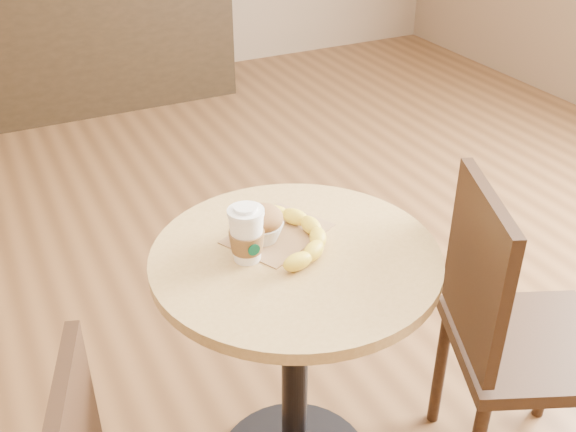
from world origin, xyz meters
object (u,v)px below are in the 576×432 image
object	(u,v)px
coffee_cup	(247,236)
muffin	(263,224)
chair_right	(510,332)
banana	(295,233)
cafe_table	(295,326)

from	to	relation	value
coffee_cup	muffin	bearing A→B (deg)	40.45
chair_right	banana	bearing A→B (deg)	83.15
chair_right	muffin	bearing A→B (deg)	83.24
coffee_cup	banana	size ratio (longest dim) A/B	0.48
cafe_table	muffin	distance (m)	0.29
coffee_cup	cafe_table	bearing A→B (deg)	-14.74
muffin	coffee_cup	bearing A→B (deg)	-139.60
muffin	banana	bearing A→B (deg)	-29.31
chair_right	coffee_cup	distance (m)	0.74
coffee_cup	banana	world-z (taller)	coffee_cup
cafe_table	banana	bearing A→B (deg)	63.51
chair_right	banana	world-z (taller)	chair_right
coffee_cup	muffin	world-z (taller)	coffee_cup
muffin	banana	xyz separation A→B (m)	(0.07, -0.04, -0.02)
chair_right	banana	xyz separation A→B (m)	(-0.48, 0.28, 0.28)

